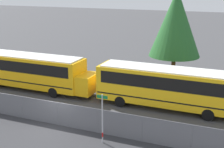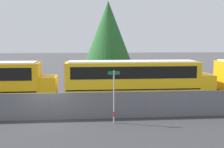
{
  "view_description": "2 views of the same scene",
  "coord_description": "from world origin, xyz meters",
  "px_view_note": "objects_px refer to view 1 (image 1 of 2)",
  "views": [
    {
      "loc": [
        11.3,
        -17.07,
        9.57
      ],
      "look_at": [
        1.43,
        6.32,
        2.22
      ],
      "focal_mm": 50.0,
      "sensor_mm": 36.0,
      "label": 1
    },
    {
      "loc": [
        2.03,
        -19.42,
        5.02
      ],
      "look_at": [
        4.53,
        6.2,
        2.17
      ],
      "focal_mm": 50.0,
      "sensor_mm": 36.0,
      "label": 2
    }
  ],
  "objects_px": {
    "street_sign": "(102,118)",
    "school_bus_4": "(170,86)",
    "school_bus_3": "(31,69)",
    "tree_1": "(176,23)"
  },
  "relations": [
    {
      "from": "school_bus_4",
      "to": "street_sign",
      "type": "distance_m",
      "value": 7.58
    },
    {
      "from": "school_bus_3",
      "to": "street_sign",
      "type": "relative_size",
      "value": 3.89
    },
    {
      "from": "street_sign",
      "to": "tree_1",
      "type": "distance_m",
      "value": 16.24
    },
    {
      "from": "street_sign",
      "to": "school_bus_4",
      "type": "bearing_deg",
      "value": 70.42
    },
    {
      "from": "school_bus_4",
      "to": "street_sign",
      "type": "height_order",
      "value": "school_bus_4"
    },
    {
      "from": "school_bus_4",
      "to": "tree_1",
      "type": "bearing_deg",
      "value": 100.16
    },
    {
      "from": "tree_1",
      "to": "school_bus_3",
      "type": "bearing_deg",
      "value": -142.5
    },
    {
      "from": "school_bus_4",
      "to": "street_sign",
      "type": "xyz_separation_m",
      "value": [
        -2.54,
        -7.14,
        -0.24
      ]
    },
    {
      "from": "school_bus_3",
      "to": "street_sign",
      "type": "height_order",
      "value": "school_bus_3"
    },
    {
      "from": "street_sign",
      "to": "tree_1",
      "type": "relative_size",
      "value": 0.35
    }
  ]
}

